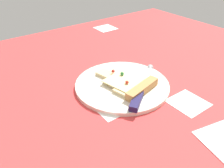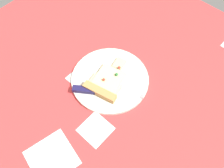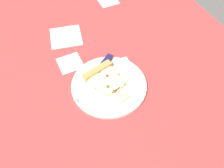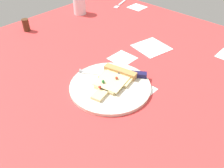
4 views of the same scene
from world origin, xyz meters
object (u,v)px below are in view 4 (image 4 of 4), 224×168
(plate, at_px, (110,86))
(pizza_slice, at_px, (114,79))
(knife, at_px, (119,73))
(fork, at_px, (120,4))
(drinking_glass, at_px, (80,6))
(napkin, at_px, (152,47))
(pepper_shaker, at_px, (26,25))

(plate, distance_m, pizza_slice, 0.03)
(knife, xyz_separation_m, fork, (0.48, -0.54, -0.01))
(drinking_glass, distance_m, fork, 0.26)
(fork, xyz_separation_m, napkin, (-0.44, 0.29, -0.00))
(fork, height_order, napkin, fork)
(knife, relative_size, pepper_shaker, 3.60)
(fork, bearing_deg, pepper_shaker, 62.58)
(pizza_slice, height_order, pepper_shaker, pepper_shaker)
(pepper_shaker, relative_size, fork, 0.38)
(fork, bearing_deg, knife, 113.46)
(knife, bearing_deg, pepper_shaker, 57.05)
(pepper_shaker, bearing_deg, napkin, -152.65)
(plate, bearing_deg, pepper_shaker, -4.04)
(plate, xyz_separation_m, napkin, (0.06, -0.32, -0.00))
(plate, xyz_separation_m, fork, (0.49, -0.61, -0.00))
(fork, bearing_deg, plate, 111.21)
(pizza_slice, height_order, fork, pizza_slice)
(pepper_shaker, distance_m, napkin, 0.60)
(pepper_shaker, xyz_separation_m, fork, (-0.10, -0.57, -0.02))
(drinking_glass, bearing_deg, plate, 147.66)
(plate, height_order, knife, knife)
(pepper_shaker, bearing_deg, plate, 175.96)
(plate, height_order, drinking_glass, drinking_glass)
(pizza_slice, relative_size, knife, 0.90)
(pizza_slice, distance_m, knife, 0.04)
(plate, distance_m, knife, 0.07)
(drinking_glass, height_order, pepper_shaker, drinking_glass)
(knife, height_order, drinking_glass, drinking_glass)
(plate, bearing_deg, pizza_slice, -77.13)
(napkin, bearing_deg, drinking_glass, -4.38)
(drinking_glass, height_order, napkin, drinking_glass)
(drinking_glass, xyz_separation_m, fork, (-0.07, -0.25, -0.04))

